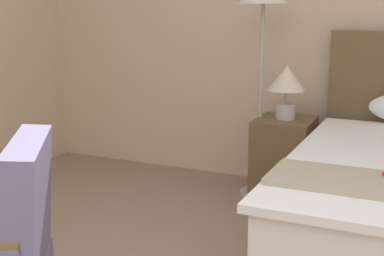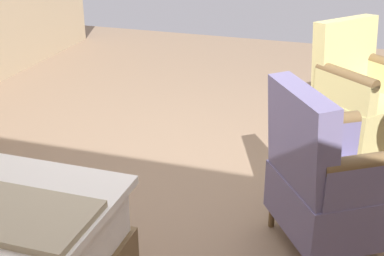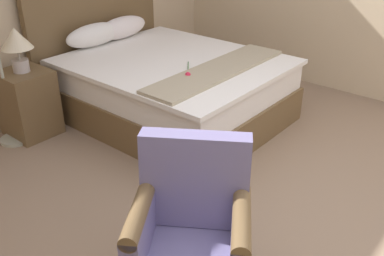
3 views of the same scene
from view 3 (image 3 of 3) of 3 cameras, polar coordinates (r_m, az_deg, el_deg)
ground_plane at (r=2.93m, az=16.98°, el=-15.41°), size 7.90×7.90×0.00m
bed at (r=4.32m, az=-3.65°, el=6.02°), size 1.70×2.16×1.25m
nightstand at (r=4.24m, az=-21.01°, el=3.12°), size 0.44×0.45×0.62m
bedside_lamp at (r=4.06m, az=-22.39°, el=10.52°), size 0.28×0.28×0.39m
armchair_by_window at (r=2.26m, az=-0.08°, el=-14.74°), size 0.77×0.78×0.94m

